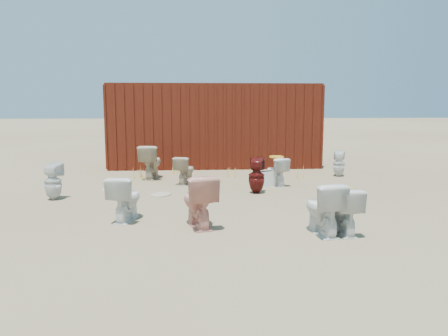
{
  "coord_description": "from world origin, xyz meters",
  "views": [
    {
      "loc": [
        -0.58,
        -8.07,
        1.82
      ],
      "look_at": [
        0.0,
        0.6,
        0.55
      ],
      "focal_mm": 35.0,
      "sensor_mm": 36.0,
      "label": 1
    }
  ],
  "objects": [
    {
      "name": "toilet_front_c",
      "position": [
        1.21,
        -2.2,
        0.38
      ],
      "size": [
        0.54,
        0.8,
        0.75
      ],
      "primitive_type": "imported",
      "rotation": [
        0.0,
        0.0,
        3.31
      ],
      "color": "white",
      "rests_on": "ground"
    },
    {
      "name": "shipping_container",
      "position": [
        0.0,
        5.2,
        1.2
      ],
      "size": [
        6.0,
        2.4,
        2.4
      ],
      "primitive_type": "cube",
      "color": "#440B0B",
      "rests_on": "ground"
    },
    {
      "name": "toilet_back_a",
      "position": [
        -3.31,
        0.36,
        0.36
      ],
      "size": [
        0.4,
        0.41,
        0.71
      ],
      "primitive_type": "imported",
      "rotation": [
        0.0,
        0.0,
        2.84
      ],
      "color": "silver",
      "rests_on": "ground"
    },
    {
      "name": "loose_lid_far",
      "position": [
        -2.39,
        1.24,
        0.01
      ],
      "size": [
        0.44,
        0.53,
        0.02
      ],
      "primitive_type": "ellipsoid",
      "rotation": [
        0.0,
        0.0,
        0.19
      ],
      "color": "beige",
      "rests_on": "ground"
    },
    {
      "name": "weed_clump_f",
      "position": [
        2.6,
        0.43,
        0.11
      ],
      "size": [
        0.28,
        0.28,
        0.22
      ],
      "primitive_type": "cone",
      "color": "#C9B750",
      "rests_on": "ground"
    },
    {
      "name": "toilet_front_e",
      "position": [
        1.5,
        -2.2,
        0.34
      ],
      "size": [
        0.42,
        0.68,
        0.67
      ],
      "primitive_type": "imported",
      "rotation": [
        0.0,
        0.0,
        3.22
      ],
      "color": "white",
      "rests_on": "ground"
    },
    {
      "name": "yellow_lid",
      "position": [
        1.25,
        1.55,
        0.65
      ],
      "size": [
        0.32,
        0.41,
        0.02
      ],
      "primitive_type": "ellipsoid",
      "color": "gold",
      "rests_on": "toilet_back_yellowlid"
    },
    {
      "name": "toilet_front_a",
      "position": [
        -1.68,
        -1.27,
        0.36
      ],
      "size": [
        0.54,
        0.78,
        0.72
      ],
      "primitive_type": "imported",
      "rotation": [
        0.0,
        0.0,
        2.93
      ],
      "color": "white",
      "rests_on": "ground"
    },
    {
      "name": "toilet_back_beige_left",
      "position": [
        -1.67,
        2.69,
        0.42
      ],
      "size": [
        0.58,
        0.88,
        0.84
      ],
      "primitive_type": "imported",
      "rotation": [
        0.0,
        0.0,
        2.99
      ],
      "color": "#C6B291",
      "rests_on": "ground"
    },
    {
      "name": "weed_clump_d",
      "position": [
        -1.11,
        3.5,
        0.14
      ],
      "size": [
        0.3,
        0.3,
        0.27
      ],
      "primitive_type": "cone",
      "color": "#C9B750",
      "rests_on": "ground"
    },
    {
      "name": "toilet_front_pink",
      "position": [
        -0.54,
        -1.7,
        0.4
      ],
      "size": [
        0.63,
        0.87,
        0.8
      ],
      "primitive_type": "imported",
      "rotation": [
        0.0,
        0.0,
        3.4
      ],
      "color": "#E79685",
      "rests_on": "ground"
    },
    {
      "name": "loose_lid_near",
      "position": [
        -1.28,
        0.63,
        0.01
      ],
      "size": [
        0.5,
        0.58,
        0.02
      ],
      "primitive_type": "ellipsoid",
      "rotation": [
        0.0,
        0.0,
        -0.28
      ],
      "color": "tan",
      "rests_on": "ground"
    },
    {
      "name": "toilet_back_e",
      "position": [
        3.08,
        2.7,
        0.32
      ],
      "size": [
        0.37,
        0.38,
        0.65
      ],
      "primitive_type": "imported",
      "rotation": [
        0.0,
        0.0,
        2.82
      ],
      "color": "white",
      "rests_on": "ground"
    },
    {
      "name": "ground",
      "position": [
        0.0,
        0.0,
        0.0
      ],
      "size": [
        100.0,
        100.0,
        0.0
      ],
      "primitive_type": "plane",
      "color": "brown",
      "rests_on": "ground"
    },
    {
      "name": "toilet_back_yellowlid",
      "position": [
        1.25,
        1.55,
        0.32
      ],
      "size": [
        0.54,
        0.71,
        0.64
      ],
      "primitive_type": "imported",
      "rotation": [
        0.0,
        0.0,
        3.47
      ],
      "color": "white",
      "rests_on": "ground"
    },
    {
      "name": "weed_clump_b",
      "position": [
        0.29,
        2.77,
        0.13
      ],
      "size": [
        0.32,
        0.32,
        0.26
      ],
      "primitive_type": "cone",
      "color": "#C9B750",
      "rests_on": "ground"
    },
    {
      "name": "toilet_front_maroon",
      "position": [
        0.68,
        0.72,
        0.37
      ],
      "size": [
        0.4,
        0.41,
        0.74
      ],
      "primitive_type": "imported",
      "rotation": [
        0.0,
        0.0,
        2.9
      ],
      "color": "#54100E",
      "rests_on": "ground"
    },
    {
      "name": "loose_tank",
      "position": [
        1.0,
        1.42,
        0.17
      ],
      "size": [
        0.53,
        0.42,
        0.35
      ],
      "primitive_type": "cube",
      "rotation": [
        0.0,
        0.0,
        0.51
      ],
      "color": "white",
      "rests_on": "ground"
    },
    {
      "name": "weed_clump_c",
      "position": [
        2.1,
        2.55,
        0.14
      ],
      "size": [
        0.36,
        0.36,
        0.28
      ],
      "primitive_type": "cone",
      "color": "#C9B750",
      "rests_on": "ground"
    },
    {
      "name": "weed_clump_e",
      "position": [
        1.07,
        3.36,
        0.13
      ],
      "size": [
        0.34,
        0.34,
        0.26
      ],
      "primitive_type": "cone",
      "color": "#C9B750",
      "rests_on": "ground"
    },
    {
      "name": "toilet_back_beige_right",
      "position": [
        -0.81,
        1.91,
        0.32
      ],
      "size": [
        0.56,
        0.72,
        0.64
      ],
      "primitive_type": "imported",
      "rotation": [
        0.0,
        0.0,
        2.76
      ],
      "color": "tan",
      "rests_on": "ground"
    },
    {
      "name": "weed_clump_a",
      "position": [
        -1.94,
        2.72,
        0.15
      ],
      "size": [
        0.36,
        0.36,
        0.3
      ],
      "primitive_type": "cone",
      "color": "#C9B750",
      "rests_on": "ground"
    }
  ]
}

